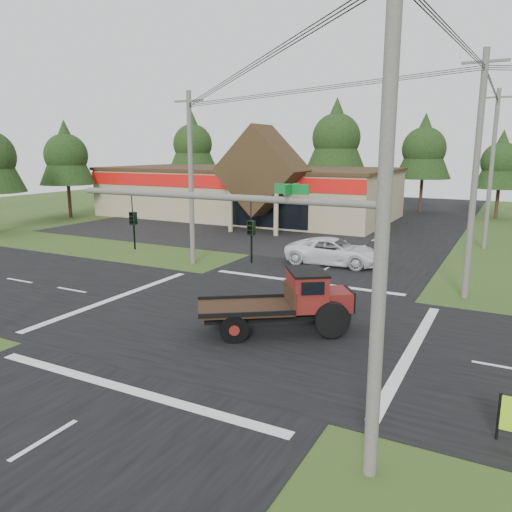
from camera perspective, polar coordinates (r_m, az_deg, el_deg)
The scene contains 18 objects.
ground at distance 21.24m, azimuth -1.69°, elevation -7.41°, with size 120.00×120.00×0.00m, color #2D4E1C.
road_ns at distance 21.24m, azimuth -1.69°, elevation -7.38°, with size 12.00×120.00×0.02m, color black.
road_ew at distance 21.24m, azimuth -1.69°, elevation -7.38°, with size 120.00×12.00×0.02m, color black.
parking_apron at distance 44.11m, azimuth -5.47°, elevation 2.81°, with size 28.00×14.00×0.02m, color black.
cvs_building at distance 53.67m, azimuth -0.86°, elevation 7.49°, with size 30.40×18.20×9.19m.
traffic_signal_mast at distance 11.05m, azimuth 5.46°, elevation -1.92°, with size 8.12×0.24×7.00m.
utility_pole_nr at distance 10.31m, azimuth 14.29°, elevation 3.63°, with size 2.00×0.30×11.00m.
utility_pole_nw at distance 31.12m, azimuth -7.46°, elevation 8.86°, with size 2.00×0.30×10.50m.
utility_pole_ne at distance 25.53m, azimuth 23.77°, elevation 8.39°, with size 2.00×0.30×11.50m.
utility_pole_n at distance 39.50m, azimuth 25.31°, elevation 9.00°, with size 2.00×0.30×11.20m.
tree_row_a at distance 69.91m, azimuth -7.26°, elevation 12.79°, with size 6.72×6.72×12.12m.
tree_row_b at distance 66.51m, azimuth 1.03°, elevation 11.76°, with size 5.60×5.60×10.10m.
tree_row_c at distance 61.73m, azimuth 9.16°, elevation 13.46°, with size 7.28×7.28×13.13m.
tree_row_d at distance 60.25m, azimuth 18.67°, elevation 11.75°, with size 6.16×6.16×11.11m.
tree_row_e at distance 57.47m, azimuth 26.24°, elevation 9.82°, with size 5.04×5.04×9.09m.
tree_side_w at distance 56.15m, azimuth -20.91°, elevation 10.93°, with size 5.60×5.60×10.10m.
antique_flatbed_truck at distance 19.61m, azimuth 2.36°, elevation -5.21°, with size 2.30×6.02×2.52m, color #5B1C0D, non-canonical shape.
white_pickup at distance 31.61m, azimuth 8.85°, elevation 0.52°, with size 2.73×5.93×1.65m, color white.
Camera 1 is at (9.84, -17.44, 7.09)m, focal length 35.00 mm.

